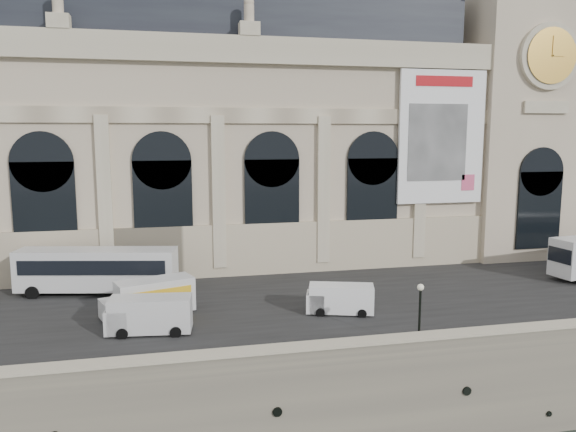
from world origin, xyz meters
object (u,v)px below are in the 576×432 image
lamp_right (420,316)px  van_c (337,299)px  bus_left (97,269)px  van_b (146,315)px  box_truck (150,298)px

lamp_right → van_c: bearing=112.5°
bus_left → van_b: size_ratio=2.29×
bus_left → lamp_right: lamp_right is taller
van_c → box_truck: size_ratio=0.75×
van_b → van_c: size_ratio=1.10×
bus_left → box_truck: bearing=-56.4°
bus_left → box_truck: 7.98m
bus_left → van_c: 20.30m
bus_left → van_b: 11.25m
bus_left → lamp_right: bearing=-38.2°
bus_left → van_c: bus_left is taller
van_b → van_c: van_b is taller
van_c → lamp_right: 8.10m
box_truck → lamp_right: size_ratio=1.72×
van_b → bus_left: bearing=111.8°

